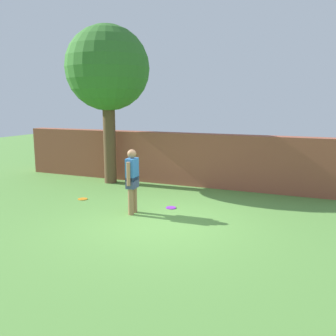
{
  "coord_description": "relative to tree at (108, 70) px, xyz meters",
  "views": [
    {
      "loc": [
        3.3,
        -7.4,
        2.76
      ],
      "look_at": [
        -0.48,
        1.54,
        1.0
      ],
      "focal_mm": 39.1,
      "sensor_mm": 36.0,
      "label": 1
    }
  ],
  "objects": [
    {
      "name": "ground_plane",
      "position": [
        3.37,
        -3.26,
        -3.8
      ],
      "size": [
        40.0,
        40.0,
        0.0
      ],
      "primitive_type": "plane",
      "color": "#568C3D"
    },
    {
      "name": "brick_wall",
      "position": [
        1.87,
        0.74,
        -2.93
      ],
      "size": [
        11.31,
        0.5,
        1.74
      ],
      "primitive_type": "cube",
      "color": "brown",
      "rests_on": "ground"
    },
    {
      "name": "frisbee_purple",
      "position": [
        3.12,
        -2.07,
        -3.79
      ],
      "size": [
        0.27,
        0.27,
        0.02
      ],
      "primitive_type": "cylinder",
      "color": "purple",
      "rests_on": "ground"
    },
    {
      "name": "person",
      "position": [
        2.42,
        -2.88,
        -2.9
      ],
      "size": [
        0.25,
        0.54,
        1.62
      ],
      "rotation": [
        0.0,
        0.0,
        1.66
      ],
      "color": "#9E704C",
      "rests_on": "ground"
    },
    {
      "name": "frisbee_orange",
      "position": [
        0.45,
        -2.25,
        -3.79
      ],
      "size": [
        0.27,
        0.27,
        0.02
      ],
      "primitive_type": "cylinder",
      "color": "orange",
      "rests_on": "ground"
    },
    {
      "name": "tree",
      "position": [
        0.0,
        0.0,
        0.0
      ],
      "size": [
        2.78,
        2.78,
        5.24
      ],
      "color": "brown",
      "rests_on": "ground"
    }
  ]
}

